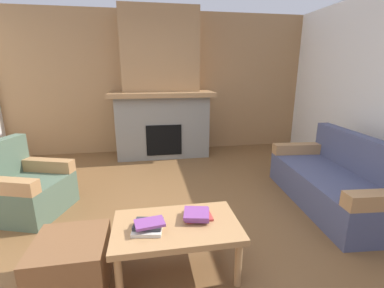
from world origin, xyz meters
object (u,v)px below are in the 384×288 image
object	(u,v)px
ottoman	(72,263)
fireplace	(161,95)
coffee_table	(177,230)
couch	(337,182)
armchair	(24,189)

from	to	relation	value
ottoman	fireplace	bearing A→B (deg)	74.63
ottoman	coffee_table	bearing A→B (deg)	2.29
coffee_table	ottoman	size ratio (longest dim) A/B	1.92
couch	coffee_table	size ratio (longest dim) A/B	1.86
fireplace	ottoman	size ratio (longest dim) A/B	5.19
couch	ottoman	xyz separation A→B (m)	(-2.86, -0.84, -0.09)
couch	armchair	world-z (taller)	same
fireplace	coffee_table	size ratio (longest dim) A/B	2.70
couch	coffee_table	xyz separation A→B (m)	(-2.06, -0.80, 0.09)
coffee_table	fireplace	bearing A→B (deg)	88.29
fireplace	couch	distance (m)	3.25
coffee_table	ottoman	world-z (taller)	coffee_table
couch	armchair	distance (m)	3.71
armchair	fireplace	bearing A→B (deg)	49.33
fireplace	couch	size ratio (longest dim) A/B	1.45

